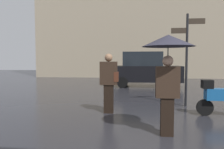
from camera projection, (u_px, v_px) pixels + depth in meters
name	position (u px, v px, depth m)	size (l,w,h in m)	color
pedestrian_with_umbrella	(168.00, 55.00, 4.38)	(1.06, 1.06, 2.07)	black
pedestrian_with_bag	(109.00, 80.00, 6.36)	(0.53, 0.24, 1.75)	black
parked_scooter	(220.00, 96.00, 6.03)	(1.36, 0.32, 1.23)	black
parked_car_left	(145.00, 69.00, 12.93)	(4.09, 2.01, 2.04)	black
street_signpost	(187.00, 51.00, 7.23)	(1.08, 0.08, 3.09)	black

